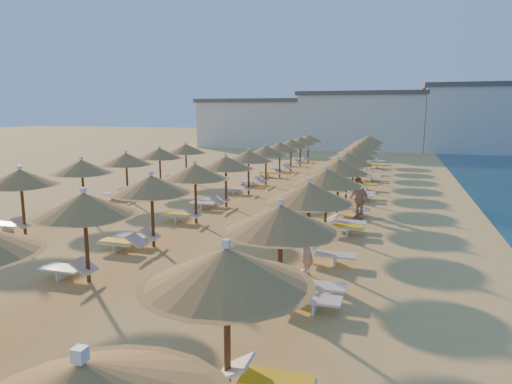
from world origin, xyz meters
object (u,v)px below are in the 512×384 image
(beachgoer_c, at_px, (359,200))
(beachgoer_a, at_px, (306,250))
(parasol_row_east, at_px, (343,163))
(parasol_row_west, at_px, (238,160))
(beachgoer_b, at_px, (357,196))

(beachgoer_c, height_order, beachgoer_a, beachgoer_c)
(parasol_row_east, xyz_separation_m, beachgoer_c, (1.07, -2.61, -1.36))
(parasol_row_west, xyz_separation_m, beachgoer_a, (5.92, -10.59, -1.45))
(beachgoer_a, xyz_separation_m, beachgoer_b, (0.70, 9.00, 0.08))
(parasol_row_west, bearing_deg, beachgoer_b, -13.51)
(parasol_row_east, xyz_separation_m, parasol_row_west, (-5.71, 0.00, 0.00))
(parasol_row_west, bearing_deg, beachgoer_c, -21.03)
(parasol_row_west, distance_m, beachgoer_a, 12.22)
(beachgoer_c, distance_m, beachgoer_b, 1.03)
(beachgoer_c, xyz_separation_m, beachgoer_b, (-0.16, 1.02, -0.01))
(parasol_row_west, relative_size, beachgoer_b, 24.60)
(beachgoer_c, bearing_deg, parasol_row_west, -166.83)
(beachgoer_a, bearing_deg, beachgoer_c, 175.37)
(parasol_row_west, distance_m, beachgoer_c, 7.39)
(parasol_row_east, distance_m, beachgoer_a, 10.69)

